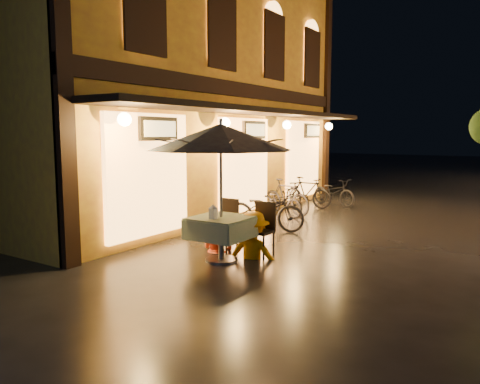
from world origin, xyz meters
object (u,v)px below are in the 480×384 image
Objects in this scene: table_lantern at (213,211)px; bicycle_0 at (265,210)px; person_orange at (218,214)px; person_yellow at (253,213)px; patio_umbrella at (221,137)px; cafe_table at (221,228)px.

table_lantern is 0.14× the size of bicycle_0.
person_yellow is at bearing -175.14° from person_orange.
patio_umbrella is at bearing -176.87° from bicycle_0.
person_orange is at bearing -15.88° from person_yellow.
person_orange reaches higher than table_lantern.
bicycle_0 is (-0.18, 2.10, -0.22)m from person_orange.
table_lantern is at bearing 128.65° from person_orange.
cafe_table is 1.56m from patio_umbrella.
patio_umbrella is 1.48m from person_yellow.
patio_umbrella is 1.37× the size of bicycle_0.
person_orange is at bearing 130.10° from cafe_table.
person_orange is 0.82m from person_yellow.
bicycle_0 is (-0.65, 2.66, -1.67)m from patio_umbrella.
table_lantern is 0.83m from person_yellow.
person_yellow is at bearing 57.53° from patio_umbrella.
bicycle_0 is at bearing 103.78° from patio_umbrella.
person_yellow reaches higher than table_lantern.
person_yellow is at bearing 57.53° from cafe_table.
person_yellow is 0.88× the size of bicycle_0.
cafe_table is at bearing 44.55° from person_yellow.
person_yellow is (0.33, 0.52, -1.34)m from patio_umbrella.
person_yellow is (0.81, -0.04, 0.11)m from person_orange.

